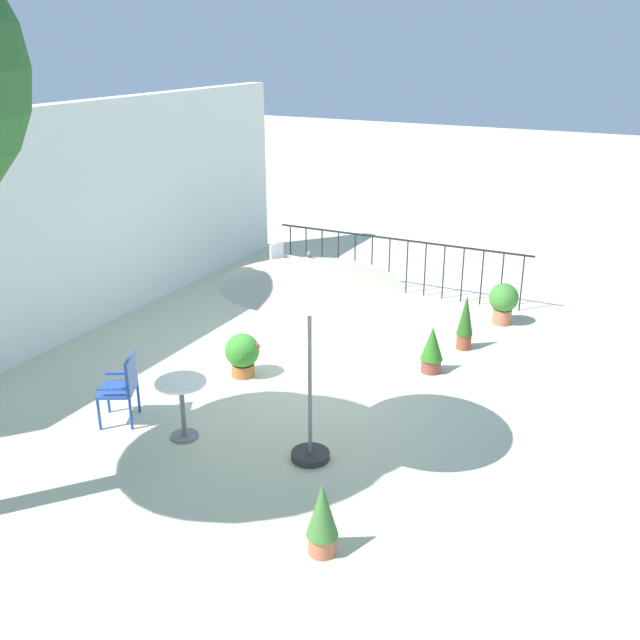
% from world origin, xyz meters
% --- Properties ---
extents(ground_plane, '(60.00, 60.00, 0.00)m').
position_xyz_m(ground_plane, '(0.00, 0.00, 0.00)').
color(ground_plane, beige).
extents(villa_facade, '(10.40, 0.30, 3.56)m').
position_xyz_m(villa_facade, '(0.00, 3.88, 1.78)').
color(villa_facade, white).
rests_on(villa_facade, ground).
extents(terrace_railing, '(0.03, 4.90, 1.01)m').
position_xyz_m(terrace_railing, '(3.67, -0.00, 0.68)').
color(terrace_railing, black).
rests_on(terrace_railing, ground).
extents(patio_umbrella_0, '(1.89, 1.89, 2.44)m').
position_xyz_m(patio_umbrella_0, '(-2.20, -1.23, 2.21)').
color(patio_umbrella_0, '#2D2D2D').
rests_on(patio_umbrella_0, ground).
extents(cafe_table_0, '(0.60, 0.60, 0.74)m').
position_xyz_m(cafe_table_0, '(-2.46, 0.33, 0.51)').
color(cafe_table_0, white).
rests_on(cafe_table_0, ground).
extents(patio_chair_0, '(0.47, 0.48, 0.86)m').
position_xyz_m(patio_chair_0, '(2.88, 2.00, 0.51)').
color(patio_chair_0, white).
rests_on(patio_chair_0, ground).
extents(patio_chair_1, '(0.61, 0.59, 0.87)m').
position_xyz_m(patio_chair_1, '(-2.46, 1.22, 0.50)').
color(patio_chair_1, '#2749A0').
rests_on(patio_chair_1, ground).
extents(potted_plant_0, '(0.48, 0.48, 0.63)m').
position_xyz_m(potted_plant_0, '(-0.70, 0.62, 0.35)').
color(potted_plant_0, '#B66535').
rests_on(potted_plant_0, ground).
extents(potted_plant_1, '(0.32, 0.32, 0.69)m').
position_xyz_m(potted_plant_1, '(0.61, -1.70, 0.36)').
color(potted_plant_1, brown).
rests_on(potted_plant_1, ground).
extents(potted_plant_2, '(0.32, 0.32, 0.47)m').
position_xyz_m(potted_plant_2, '(2.14, 1.87, 0.26)').
color(potted_plant_2, brown).
rests_on(potted_plant_2, ground).
extents(potted_plant_3, '(0.30, 0.30, 0.75)m').
position_xyz_m(potted_plant_3, '(-3.57, -2.07, 0.39)').
color(potted_plant_3, '#BF6648').
rests_on(potted_plant_3, ground).
extents(potted_plant_4, '(0.25, 0.25, 0.87)m').
position_xyz_m(potted_plant_4, '(1.62, -1.88, 0.45)').
color(potted_plant_4, brown).
rests_on(potted_plant_4, ground).
extents(potted_plant_5, '(0.51, 0.48, 0.69)m').
position_xyz_m(potted_plant_5, '(2.93, -2.14, 0.40)').
color(potted_plant_5, '#BF694A').
rests_on(potted_plant_5, ground).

